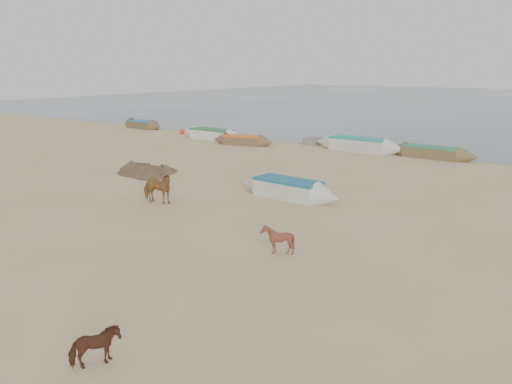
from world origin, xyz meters
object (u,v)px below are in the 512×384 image
cow_adult (157,188)px  calf_right (96,348)px  near_canoe (288,188)px  calf_front (277,239)px

cow_adult → calf_right: 12.46m
cow_adult → calf_right: cow_adult is taller
calf_right → cow_adult: bearing=44.7°
cow_adult → near_canoe: bearing=-55.5°
calf_front → calf_right: bearing=16.8°
calf_front → calf_right: size_ratio=1.13×
calf_front → calf_right: calf_front is taller
cow_adult → near_canoe: cow_adult is taller
near_canoe → calf_right: bearing=-70.4°
cow_adult → calf_right: size_ratio=1.92×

